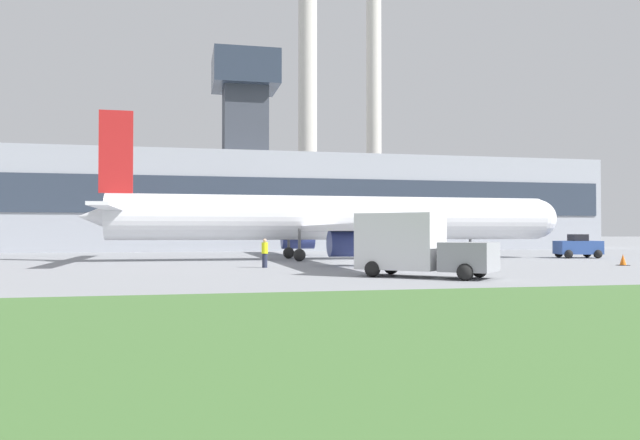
{
  "coord_description": "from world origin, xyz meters",
  "views": [
    {
      "loc": [
        -10.7,
        -37.41,
        1.95
      ],
      "look_at": [
        -1.2,
        5.59,
        2.8
      ],
      "focal_mm": 35.0,
      "sensor_mm": 36.0,
      "label": 1
    }
  ],
  "objects_px": {
    "airplane": "(330,219)",
    "pushback_tug": "(578,247)",
    "baggage_truck": "(416,246)",
    "ground_crew_person": "(265,253)"
  },
  "relations": [
    {
      "from": "pushback_tug",
      "to": "airplane",
      "type": "bearing_deg",
      "value": 175.91
    },
    {
      "from": "pushback_tug",
      "to": "baggage_truck",
      "type": "xyz_separation_m",
      "value": [
        -19.23,
        -16.13,
        0.55
      ]
    },
    {
      "from": "baggage_truck",
      "to": "ground_crew_person",
      "type": "xyz_separation_m",
      "value": [
        -5.49,
        8.4,
        -0.53
      ]
    },
    {
      "from": "pushback_tug",
      "to": "baggage_truck",
      "type": "distance_m",
      "value": 25.11
    },
    {
      "from": "airplane",
      "to": "baggage_truck",
      "type": "height_order",
      "value": "airplane"
    },
    {
      "from": "airplane",
      "to": "pushback_tug",
      "type": "xyz_separation_m",
      "value": [
        18.92,
        -1.35,
        -2.09
      ]
    },
    {
      "from": "airplane",
      "to": "pushback_tug",
      "type": "bearing_deg",
      "value": -4.09
    },
    {
      "from": "ground_crew_person",
      "to": "baggage_truck",
      "type": "bearing_deg",
      "value": -56.82
    },
    {
      "from": "pushback_tug",
      "to": "baggage_truck",
      "type": "height_order",
      "value": "baggage_truck"
    },
    {
      "from": "airplane",
      "to": "ground_crew_person",
      "type": "distance_m",
      "value": 10.98
    }
  ]
}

